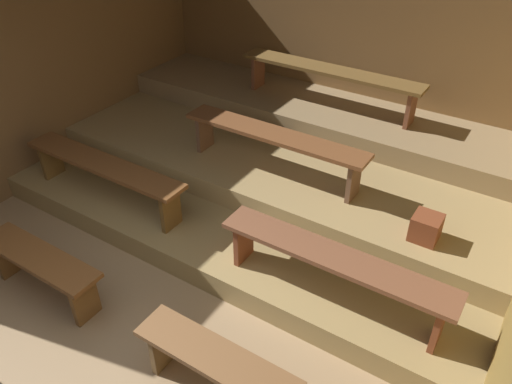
{
  "coord_description": "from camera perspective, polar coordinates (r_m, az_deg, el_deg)",
  "views": [
    {
      "loc": [
        2.43,
        -1.32,
        3.45
      ],
      "look_at": [
        0.2,
        2.16,
        0.57
      ],
      "focal_mm": 35.4,
      "sensor_mm": 36.0,
      "label": 1
    }
  ],
  "objects": [
    {
      "name": "platform_middle",
      "position": [
        6.09,
        4.46,
        4.38
      ],
      "size": [
        5.26,
        2.41,
        0.25
      ],
      "primitive_type": "cube",
      "color": "#9A8052",
      "rests_on": "platform_lower"
    },
    {
      "name": "ground",
      "position": [
        5.57,
        -1.07,
        -3.99
      ],
      "size": [
        6.06,
        5.35,
        0.08
      ],
      "primitive_type": "cube",
      "color": "#947856"
    },
    {
      "name": "bench_floor_left",
      "position": [
        4.92,
        -23.13,
        -7.58
      ],
      "size": [
        1.29,
        0.32,
        0.47
      ],
      "color": "brown",
      "rests_on": "ground"
    },
    {
      "name": "wall_left",
      "position": [
        6.57,
        -21.54,
        13.92
      ],
      "size": [
        0.06,
        5.35,
        2.72
      ],
      "primitive_type": "cube",
      "color": "brown",
      "rests_on": "ground"
    },
    {
      "name": "platform_lower",
      "position": [
        5.89,
        2.21,
        0.41
      ],
      "size": [
        5.26,
        3.32,
        0.25
      ],
      "primitive_type": "cube",
      "color": "olive",
      "rests_on": "ground"
    },
    {
      "name": "bench_middle_center",
      "position": [
        5.31,
        2.03,
        5.89
      ],
      "size": [
        2.09,
        0.32,
        0.47
      ],
      "color": "brown",
      "rests_on": "platform_middle"
    },
    {
      "name": "wooden_crate_middle",
      "position": [
        4.76,
        18.64,
        -3.83
      ],
      "size": [
        0.25,
        0.25,
        0.25
      ],
      "primitive_type": "cube",
      "color": "brown",
      "rests_on": "platform_middle"
    },
    {
      "name": "platform_upper",
      "position": [
        6.5,
        7.44,
        8.76
      ],
      "size": [
        5.26,
        1.08,
        0.25
      ],
      "primitive_type": "cube",
      "color": "#8A714E",
      "rests_on": "platform_middle"
    },
    {
      "name": "bench_floor_right",
      "position": [
        3.84,
        -4.49,
        -18.93
      ],
      "size": [
        1.29,
        0.32,
        0.47
      ],
      "color": "brown",
      "rests_on": "ground"
    },
    {
      "name": "bench_lower_right",
      "position": [
        4.19,
        8.82,
        -7.97
      ],
      "size": [
        2.02,
        0.32,
        0.47
      ],
      "color": "brown",
      "rests_on": "platform_lower"
    },
    {
      "name": "bench_lower_left",
      "position": [
        5.52,
        -16.82,
        2.47
      ],
      "size": [
        2.02,
        0.32,
        0.47
      ],
      "color": "brown",
      "rests_on": "platform_lower"
    },
    {
      "name": "bench_upper_center",
      "position": [
        6.31,
        8.37,
        12.94
      ],
      "size": [
        2.3,
        0.32,
        0.47
      ],
      "color": "brown",
      "rests_on": "platform_upper"
    },
    {
      "name": "wall_back",
      "position": [
        6.71,
        10.19,
        16.15
      ],
      "size": [
        6.06,
        0.06,
        2.72
      ],
      "primitive_type": "cube",
      "color": "brown",
      "rests_on": "ground"
    }
  ]
}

